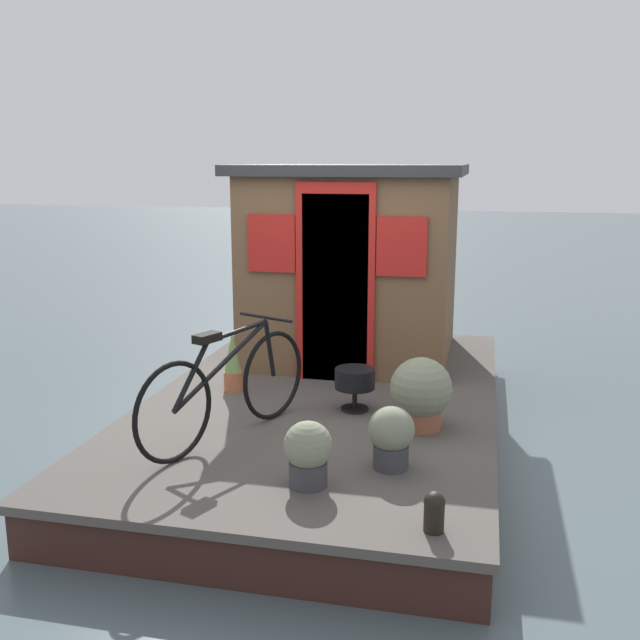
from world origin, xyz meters
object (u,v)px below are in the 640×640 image
potted_plant_rosemary (391,436)px  bicycle (227,387)px  potted_plant_lavender (308,452)px  houseboat_cabin (354,261)px  charcoal_grill (355,380)px  potted_plant_ivy (233,363)px  mooring_bollard (434,510)px  potted_plant_succulent (421,392)px

potted_plant_rosemary → bicycle: bearing=78.1°
potted_plant_rosemary → potted_plant_lavender: 0.60m
houseboat_cabin → charcoal_grill: houseboat_cabin is taller
potted_plant_ivy → potted_plant_lavender: bearing=-147.3°
houseboat_cabin → potted_plant_ivy: (-1.46, 0.81, -0.73)m
bicycle → mooring_bollard: bearing=-123.8°
houseboat_cabin → potted_plant_lavender: houseboat_cabin is taller
potted_plant_rosemary → mooring_bollard: potted_plant_rosemary is taller
houseboat_cabin → mooring_bollard: 3.85m
potted_plant_rosemary → potted_plant_ivy: (1.33, 1.57, 0.03)m
bicycle → potted_plant_ivy: size_ratio=3.04×
potted_plant_succulent → mooring_bollard: (-1.56, -0.22, -0.16)m
potted_plant_succulent → mooring_bollard: bearing=-172.1°
houseboat_cabin → potted_plant_ivy: 1.82m
houseboat_cabin → mooring_bollard: size_ratio=9.34×
bicycle → potted_plant_ivy: bearing=17.7°
bicycle → potted_plant_lavender: size_ratio=3.88×
bicycle → potted_plant_succulent: size_ratio=2.96×
bicycle → potted_plant_rosemary: 1.26m
potted_plant_rosemary → potted_plant_lavender: bearing=129.2°
mooring_bollard → potted_plant_succulent: bearing=7.9°
potted_plant_succulent → mooring_bollard: 1.59m
houseboat_cabin → potted_plant_rosemary: bearing=-164.8°
charcoal_grill → mooring_bollard: (-1.86, -0.77, -0.13)m
bicycle → mooring_bollard: 1.90m
potted_plant_lavender → charcoal_grill: bearing=-1.3°
potted_plant_succulent → potted_plant_ivy: 1.78m
potted_plant_succulent → charcoal_grill: bearing=62.1°
potted_plant_succulent → mooring_bollard: size_ratio=2.37×
bicycle → potted_plant_lavender: 1.00m
bicycle → potted_plant_rosemary: bicycle is taller
mooring_bollard → potted_plant_lavender: bearing=63.2°
bicycle → potted_plant_succulent: bicycle is taller
potted_plant_lavender → charcoal_grill: 1.45m
potted_plant_ivy → potted_plant_rosemary: bearing=-130.4°
bicycle → potted_plant_lavender: bearing=-130.2°
potted_plant_rosemary → potted_plant_succulent: size_ratio=0.77×
bicycle → potted_plant_ivy: bicycle is taller
houseboat_cabin → bicycle: houseboat_cabin is taller
potted_plant_lavender → potted_plant_ivy: size_ratio=0.78×
potted_plant_lavender → mooring_bollard: size_ratio=1.80×
potted_plant_ivy → charcoal_grill: size_ratio=1.53×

